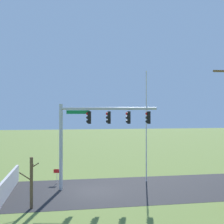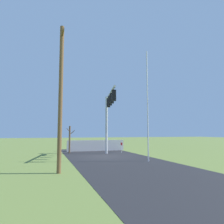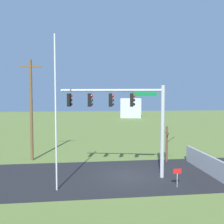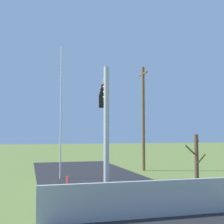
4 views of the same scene
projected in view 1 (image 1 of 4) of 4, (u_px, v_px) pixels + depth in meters
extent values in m
plane|color=olive|center=(92.00, 191.00, 21.54)|extent=(160.00, 160.00, 0.00)
cube|color=#232326|center=(143.00, 189.00, 22.20)|extent=(28.00, 8.00, 0.01)
cube|color=#B7B5AD|center=(48.00, 190.00, 21.74)|extent=(6.00, 6.00, 0.01)
cube|color=#A8A8AD|center=(9.00, 184.00, 20.96)|extent=(0.20, 7.65, 1.41)
cylinder|color=#B2B5BA|center=(61.00, 147.00, 21.91)|extent=(0.28, 0.28, 6.66)
cylinder|color=#B2B5BA|center=(109.00, 108.00, 21.83)|extent=(7.29, 1.61, 0.20)
cube|color=#0F7238|center=(78.00, 112.00, 21.88)|extent=(1.77, 0.37, 0.28)
cube|color=black|center=(89.00, 118.00, 21.86)|extent=(0.30, 0.40, 0.96)
sphere|color=red|center=(88.00, 114.00, 21.87)|extent=(0.22, 0.22, 0.22)
sphere|color=black|center=(88.00, 118.00, 21.87)|extent=(0.22, 0.22, 0.22)
sphere|color=black|center=(88.00, 121.00, 21.87)|extent=(0.22, 0.22, 0.22)
cube|color=black|center=(109.00, 118.00, 21.82)|extent=(0.30, 0.40, 0.96)
sphere|color=red|center=(107.00, 114.00, 21.83)|extent=(0.22, 0.22, 0.22)
sphere|color=black|center=(107.00, 118.00, 21.83)|extent=(0.22, 0.22, 0.22)
sphere|color=black|center=(107.00, 121.00, 21.83)|extent=(0.22, 0.22, 0.22)
cube|color=black|center=(129.00, 118.00, 21.79)|extent=(0.30, 0.40, 0.96)
sphere|color=red|center=(127.00, 114.00, 21.79)|extent=(0.22, 0.22, 0.22)
sphere|color=black|center=(127.00, 118.00, 21.79)|extent=(0.22, 0.22, 0.22)
sphere|color=black|center=(127.00, 121.00, 21.79)|extent=(0.22, 0.22, 0.22)
cube|color=black|center=(149.00, 118.00, 21.75)|extent=(0.30, 0.40, 0.96)
sphere|color=red|center=(147.00, 114.00, 21.75)|extent=(0.22, 0.22, 0.22)
sphere|color=black|center=(147.00, 118.00, 21.75)|extent=(0.22, 0.22, 0.22)
sphere|color=black|center=(147.00, 121.00, 21.75)|extent=(0.22, 0.22, 0.22)
cylinder|color=silver|center=(146.00, 126.00, 24.68)|extent=(0.10, 0.10, 9.65)
cylinder|color=brown|center=(31.00, 183.00, 17.64)|extent=(0.20, 0.20, 3.20)
cylinder|color=brown|center=(25.00, 176.00, 17.58)|extent=(0.78, 0.07, 0.57)
cylinder|color=brown|center=(35.00, 165.00, 17.48)|extent=(0.54, 0.47, 0.39)
cylinder|color=brown|center=(32.00, 169.00, 17.92)|extent=(0.12, 0.61, 0.55)
cylinder|color=silver|center=(57.00, 178.00, 23.81)|extent=(0.04, 0.04, 0.90)
cube|color=red|center=(57.00, 171.00, 23.81)|extent=(0.56, 0.02, 0.32)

